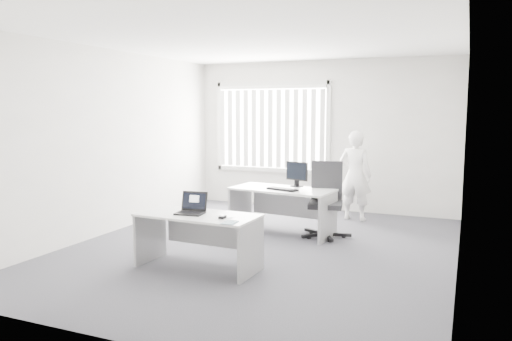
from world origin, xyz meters
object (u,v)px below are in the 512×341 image
at_px(desk_near, 198,229).
at_px(person, 355,175).
at_px(laptop, 190,204).
at_px(office_chair, 326,213).
at_px(monitor, 297,174).
at_px(desk_far, 282,201).

height_order(desk_near, person, person).
bearing_deg(desk_near, laptop, -153.18).
xyz_separation_m(desk_near, laptop, (-0.09, -0.04, 0.31)).
bearing_deg(laptop, person, 63.44).
bearing_deg(office_chair, monitor, 152.93).
height_order(desk_near, monitor, monitor).
xyz_separation_m(desk_near, office_chair, (1.00, 2.08, -0.13)).
relative_size(desk_far, office_chair, 1.44).
bearing_deg(office_chair, desk_far, 179.30).
bearing_deg(monitor, desk_near, -85.37).
bearing_deg(office_chair, person, 71.46).
bearing_deg(desk_near, person, 73.15).
bearing_deg(desk_far, monitor, 68.21).
bearing_deg(person, desk_near, 75.07).
distance_m(desk_near, desk_far, 1.99).
height_order(desk_near, laptop, laptop).
bearing_deg(desk_far, office_chair, 17.53).
height_order(desk_far, laptop, laptop).
distance_m(desk_near, laptop, 0.32).
xyz_separation_m(desk_near, person, (1.16, 3.38, 0.30)).
xyz_separation_m(desk_near, monitor, (0.49, 2.23, 0.42)).
relative_size(desk_far, monitor, 4.15).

